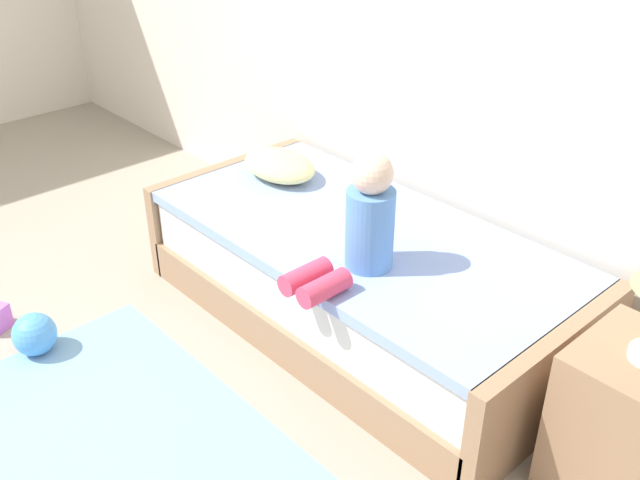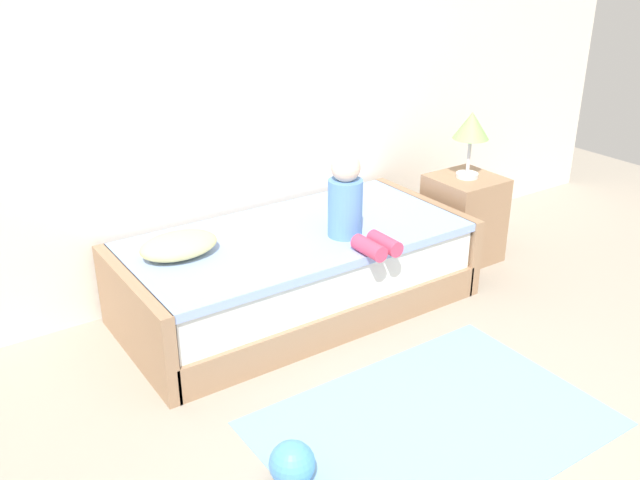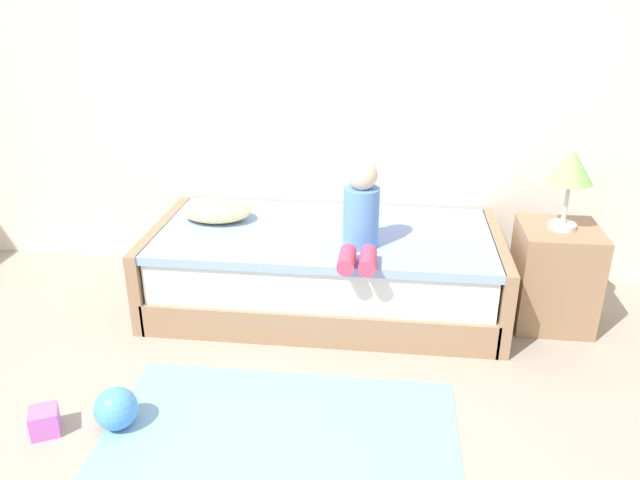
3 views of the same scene
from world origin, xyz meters
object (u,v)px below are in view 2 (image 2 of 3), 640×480
at_px(bed, 297,272).
at_px(child_figure, 350,205).
at_px(table_lamp, 471,129).
at_px(pillow, 179,245).
at_px(nightstand, 463,218).
at_px(toy_ball, 292,464).

bearing_deg(bed, child_figure, -45.69).
bearing_deg(table_lamp, pillow, 176.12).
height_order(child_figure, pillow, child_figure).
distance_m(nightstand, child_figure, 1.21).
bearing_deg(pillow, table_lamp, -3.88).
bearing_deg(child_figure, table_lamp, 9.55).
height_order(bed, pillow, pillow).
bearing_deg(toy_ball, child_figure, 44.35).
distance_m(bed, child_figure, 0.56).
relative_size(table_lamp, toy_ball, 2.28).
bearing_deg(bed, toy_ball, -123.30).
height_order(table_lamp, child_figure, table_lamp).
bearing_deg(pillow, toy_ball, -95.27).
bearing_deg(table_lamp, nightstand, -135.00).
distance_m(child_figure, pillow, 0.98).
xyz_separation_m(child_figure, toy_ball, (-1.04, -1.02, -0.61)).
xyz_separation_m(bed, table_lamp, (1.35, -0.04, 0.69)).
relative_size(nightstand, table_lamp, 1.33).
distance_m(nightstand, pillow, 2.07).
height_order(bed, table_lamp, table_lamp).
xyz_separation_m(bed, pillow, (-0.69, 0.10, 0.32)).
bearing_deg(toy_ball, bed, 56.70).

